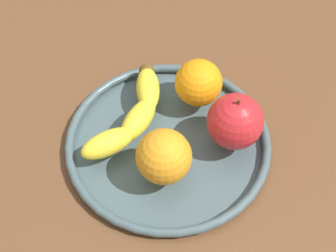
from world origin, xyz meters
TOP-DOWN VIEW (x-y plane):
  - ground_plane at (0.00, 0.00)cm, footprint 165.94×165.94cm
  - fruit_bowl at (0.00, 0.00)cm, footprint 28.67×28.67cm
  - banana at (2.42, 5.20)cm, footprint 18.11×10.69cm
  - apple at (1.05, -8.84)cm, footprint 7.65×7.65cm
  - orange_center at (-5.26, -0.06)cm, footprint 7.25×7.25cm
  - orange_front_left at (7.66, -3.56)cm, footprint 6.79×6.79cm

SIDE VIEW (x-z plane):
  - ground_plane at x=0.00cm, z-range -4.00..0.00cm
  - fruit_bowl at x=0.00cm, z-range 0.02..1.82cm
  - banana at x=2.42cm, z-range 1.80..5.16cm
  - orange_front_left at x=7.66cm, z-range 1.80..8.59cm
  - orange_center at x=-5.26cm, z-range 1.80..9.05cm
  - apple at x=1.05cm, z-range 1.40..9.85cm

